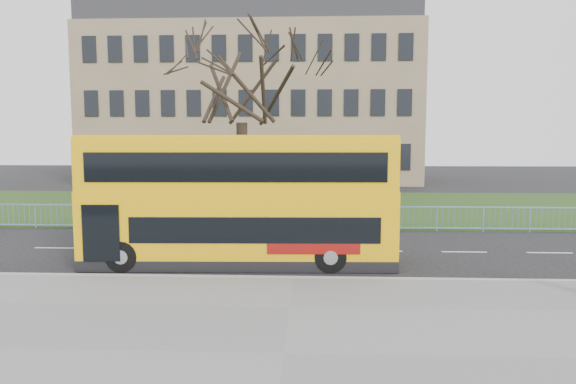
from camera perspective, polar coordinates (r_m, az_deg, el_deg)
The scene contains 8 objects.
ground at distance 16.36m, azimuth 0.79°, elevation -8.40°, with size 120.00×120.00×0.00m, color black.
pavement at distance 9.94m, azimuth -0.49°, elevation -17.77°, with size 80.00×10.50×0.12m, color slate.
kerb at distance 14.84m, azimuth 0.60°, elevation -9.62°, with size 80.00×0.20×0.14m, color #979699.
grass_verge at distance 30.41m, azimuth 1.64°, elevation -1.61°, with size 80.00×15.40×0.08m, color #243B15.
guard_railing at distance 22.72m, azimuth 1.32°, elevation -2.91°, with size 40.00×0.12×1.10m, color #7BA6DB, non-canonical shape.
bare_tree at distance 26.12m, azimuth -5.18°, elevation 9.68°, with size 7.94×7.94×11.34m, color black, non-canonical shape.
civic_building at distance 51.22m, azimuth -3.62°, elevation 9.28°, with size 30.00×15.00×14.00m, color #827352.
yellow_bus at distance 16.49m, azimuth -5.40°, elevation -0.52°, with size 9.88×2.67×4.11m.
Camera 1 is at (0.49, -15.84, 4.07)m, focal length 32.00 mm.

